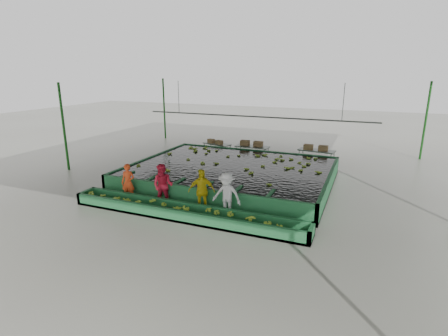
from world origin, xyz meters
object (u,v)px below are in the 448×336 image
at_px(flotation_tank, 231,173).
at_px(box_stack_mid, 251,146).
at_px(worker_b, 163,185).
at_px(box_stack_left, 215,143).
at_px(worker_d, 227,195).
at_px(worker_a, 128,182).
at_px(packing_table_right, 316,158).
at_px(worker_c, 202,191).
at_px(sorting_trough, 184,212).
at_px(box_stack_right, 316,150).
at_px(packing_table_left, 217,150).
at_px(packing_table_mid, 252,153).

height_order(flotation_tank, box_stack_mid, box_stack_mid).
relative_size(worker_b, box_stack_mid, 1.28).
bearing_deg(box_stack_left, flotation_tank, -57.63).
xyz_separation_m(worker_b, worker_d, (2.92, 0.00, -0.01)).
bearing_deg(flotation_tank, worker_b, -108.41).
xyz_separation_m(worker_d, box_stack_mid, (-1.94, 9.01, 0.05)).
relative_size(worker_a, packing_table_right, 0.78).
height_order(worker_c, worker_d, worker_c).
distance_m(sorting_trough, box_stack_left, 10.44).
bearing_deg(packing_table_right, flotation_tank, -125.88).
distance_m(worker_a, packing_table_right, 11.55).
relative_size(sorting_trough, worker_a, 5.97).
height_order(flotation_tank, worker_c, worker_c).
bearing_deg(box_stack_right, worker_c, -108.96).
height_order(sorting_trough, box_stack_left, box_stack_left).
height_order(flotation_tank, worker_b, worker_b).
xyz_separation_m(packing_table_right, box_stack_left, (-6.69, -0.13, 0.39)).
xyz_separation_m(worker_a, box_stack_mid, (2.78, 9.01, 0.13)).
height_order(packing_table_right, box_stack_right, box_stack_right).
bearing_deg(packing_table_left, worker_c, -70.01).
distance_m(worker_b, packing_table_mid, 9.00).
height_order(worker_d, box_stack_left, worker_d).
relative_size(worker_c, packing_table_mid, 0.87).
bearing_deg(packing_table_mid, worker_b, -96.77).
bearing_deg(packing_table_left, worker_b, -80.56).
distance_m(worker_b, worker_c, 1.82).
bearing_deg(flotation_tank, box_stack_left, 122.37).
bearing_deg(worker_a, worker_b, -12.66).
height_order(worker_b, worker_c, worker_b).
relative_size(worker_a, packing_table_left, 0.87).
distance_m(packing_table_left, packing_table_mid, 2.60).
bearing_deg(sorting_trough, box_stack_left, 107.19).
relative_size(packing_table_right, box_stack_right, 1.50).
bearing_deg(worker_b, box_stack_mid, 72.83).
xyz_separation_m(worker_d, box_stack_left, (-4.57, 9.16, -0.04)).
relative_size(flotation_tank, worker_c, 5.44).
distance_m(packing_table_right, box_stack_left, 6.70).
height_order(sorting_trough, box_stack_mid, box_stack_mid).
height_order(packing_table_mid, box_stack_mid, box_stack_mid).
relative_size(sorting_trough, worker_c, 5.44).
distance_m(sorting_trough, packing_table_mid, 9.73).
bearing_deg(box_stack_mid, flotation_tank, -84.45).
height_order(worker_d, packing_table_left, worker_d).
bearing_deg(box_stack_mid, packing_table_left, 175.78).
xyz_separation_m(flotation_tank, worker_c, (0.39, -4.30, 0.47)).
bearing_deg(box_stack_right, worker_a, -126.38).
distance_m(flotation_tank, box_stack_left, 5.77).
relative_size(flotation_tank, packing_table_mid, 4.71).
relative_size(box_stack_left, box_stack_right, 0.81).
xyz_separation_m(worker_b, box_stack_left, (-1.65, 9.16, -0.05)).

